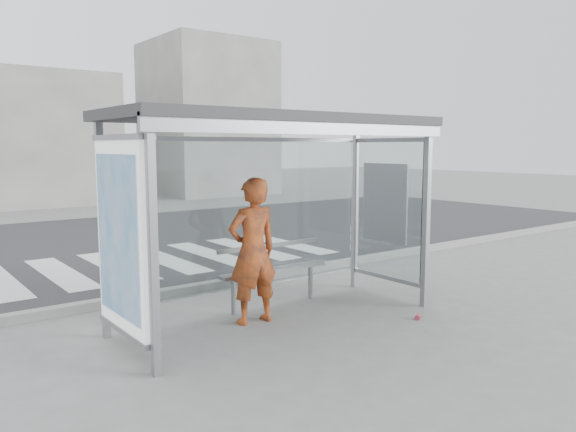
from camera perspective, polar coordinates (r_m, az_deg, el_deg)
The scene contains 9 objects.
ground at distance 7.35m, azimuth -0.88°, elevation -10.55°, with size 80.00×80.00×0.00m, color slate.
road at distance 13.50m, azimuth -18.76°, elevation -2.78°, with size 30.00×10.00×0.01m, color #2B2B2E.
curb at distance 8.93m, azimuth -8.36°, elevation -7.05°, with size 30.00×0.18×0.12m, color gray.
crosswalk at distance 11.38m, azimuth -12.36°, elevation -4.36°, with size 6.55×3.00×0.00m.
bus_shelter at distance 6.85m, azimuth -3.73°, elevation 5.03°, with size 4.25×1.65×2.62m.
building_right at distance 27.09m, azimuth -8.18°, elevation 9.70°, with size 5.00×5.00×7.00m, color slate.
person at distance 7.06m, azimuth -3.60°, elevation -3.57°, with size 0.67×0.44×1.85m, color #E45C15.
bench at distance 7.86m, azimuth -1.51°, elevation -5.45°, with size 1.70×0.21×0.88m.
soda_can at distance 7.58m, azimuth 13.05°, elevation -9.94°, with size 0.07×0.07×0.12m, color #C63A4D.
Camera 1 is at (-4.14, -5.65, 2.23)m, focal length 35.00 mm.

